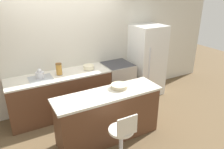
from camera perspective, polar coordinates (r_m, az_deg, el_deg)
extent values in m
plane|color=brown|center=(4.70, -7.86, -10.96)|extent=(14.00, 14.00, 0.00)
cube|color=beige|center=(4.77, -11.74, 6.51)|extent=(8.00, 0.06, 2.60)
cube|color=brown|center=(4.69, -13.20, -5.34)|extent=(2.06, 0.64, 0.86)
cube|color=beige|center=(4.50, -13.69, -0.29)|extent=(2.06, 0.64, 0.03)
cube|color=#9EA3A8|center=(4.43, -18.18, -0.92)|extent=(0.44, 0.35, 0.01)
cube|color=brown|center=(3.89, -0.96, -10.98)|extent=(1.79, 0.52, 0.85)
cube|color=beige|center=(3.66, -1.00, -5.13)|extent=(1.87, 0.56, 0.04)
cube|color=#B7B2A8|center=(5.15, 1.42, -1.93)|extent=(0.64, 0.64, 0.89)
cube|color=black|center=(4.95, 3.31, -4.71)|extent=(0.45, 0.01, 0.31)
cube|color=#333338|center=(4.98, 1.47, 2.80)|extent=(0.61, 0.61, 0.01)
cube|color=silver|center=(5.42, 9.10, 3.68)|extent=(0.72, 0.68, 1.71)
cube|color=silver|center=(5.03, 9.76, 2.67)|extent=(0.02, 0.02, 0.77)
cylinder|color=#B7B7BC|center=(3.52, 2.31, -18.20)|extent=(0.06, 0.06, 0.56)
cylinder|color=silver|center=(3.33, 2.39, -14.30)|extent=(0.38, 0.38, 0.04)
cube|color=silver|center=(3.12, 4.01, -13.34)|extent=(0.32, 0.02, 0.30)
cylinder|color=silver|center=(4.41, -18.32, -0.12)|extent=(0.16, 0.16, 0.12)
sphere|color=silver|center=(4.38, -18.45, 0.95)|extent=(0.09, 0.09, 0.09)
cylinder|color=beige|center=(4.68, -6.12, 1.96)|extent=(0.23, 0.23, 0.08)
cylinder|color=#B77F33|center=(4.47, -13.68, 1.32)|extent=(0.12, 0.12, 0.21)
cylinder|color=brown|center=(4.43, -13.82, 2.71)|extent=(0.12, 0.12, 0.02)
cylinder|color=#C1B28E|center=(3.81, 1.91, -3.07)|extent=(0.30, 0.30, 0.07)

